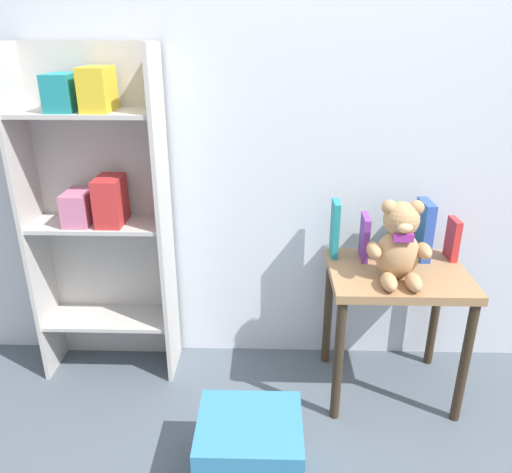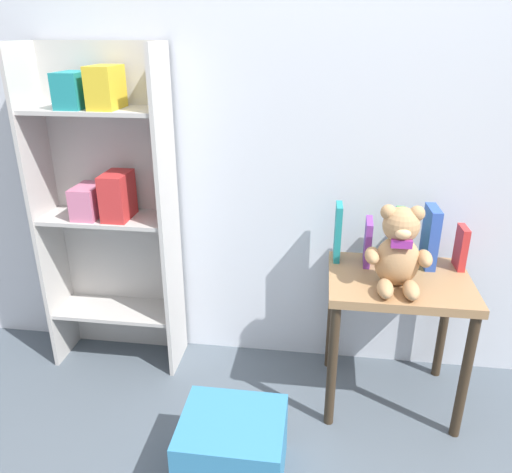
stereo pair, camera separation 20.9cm
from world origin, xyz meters
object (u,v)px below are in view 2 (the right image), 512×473
(book_standing_blue, at_px, (430,237))
(storage_bin, at_px, (233,449))
(book_standing_red, at_px, (461,248))
(book_standing_teal, at_px, (338,232))
(book_standing_green, at_px, (399,238))
(display_table, at_px, (397,300))
(book_standing_purple, at_px, (368,242))
(bookshelf_side, at_px, (108,198))
(teddy_bear, at_px, (399,251))

(book_standing_blue, xyz_separation_m, storage_bin, (-0.73, -0.66, -0.60))
(book_standing_red, bearing_deg, book_standing_teal, 176.30)
(book_standing_green, bearing_deg, display_table, -87.38)
(book_standing_green, height_order, storage_bin, book_standing_green)
(book_standing_purple, bearing_deg, bookshelf_side, -179.50)
(book_standing_purple, bearing_deg, book_standing_red, 3.56)
(teddy_bear, bearing_deg, book_standing_purple, 116.18)
(book_standing_red, xyz_separation_m, storage_bin, (-0.86, -0.65, -0.56))
(book_standing_green, bearing_deg, book_standing_purple, -174.99)
(book_standing_teal, bearing_deg, bookshelf_side, 177.83)
(bookshelf_side, height_order, teddy_bear, bookshelf_side)
(teddy_bear, height_order, book_standing_red, teddy_bear)
(teddy_bear, xyz_separation_m, book_standing_teal, (-0.22, 0.22, -0.02))
(bookshelf_side, xyz_separation_m, book_standing_red, (1.54, -0.04, -0.13))
(book_standing_purple, relative_size, book_standing_blue, 0.76)
(book_standing_red, bearing_deg, book_standing_green, 178.41)
(bookshelf_side, height_order, book_standing_red, bookshelf_side)
(book_standing_blue, bearing_deg, book_standing_red, -6.15)
(display_table, xyz_separation_m, book_standing_red, (0.25, 0.13, 0.19))
(book_standing_teal, bearing_deg, book_standing_green, -5.07)
(storage_bin, bearing_deg, book_standing_teal, 62.54)
(book_standing_green, xyz_separation_m, book_standing_red, (0.25, 0.00, -0.03))
(teddy_bear, xyz_separation_m, book_standing_red, (0.28, 0.20, -0.06))
(bookshelf_side, xyz_separation_m, display_table, (1.28, -0.17, -0.33))
(book_standing_teal, xyz_separation_m, storage_bin, (-0.35, -0.67, -0.59))
(bookshelf_side, bearing_deg, book_standing_blue, -1.18)
(storage_bin, bearing_deg, book_standing_green, 47.25)
(book_standing_green, bearing_deg, storage_bin, -130.13)
(display_table, bearing_deg, book_standing_teal, 149.71)
(book_standing_blue, bearing_deg, bookshelf_side, 176.55)
(display_table, bearing_deg, teddy_bear, -112.32)
(teddy_bear, bearing_deg, book_standing_teal, 135.42)
(teddy_bear, height_order, book_standing_teal, teddy_bear)
(bookshelf_side, distance_m, book_standing_purple, 1.16)
(display_table, distance_m, teddy_bear, 0.26)
(book_standing_red, bearing_deg, display_table, -154.45)
(book_standing_red, bearing_deg, storage_bin, -144.47)
(book_standing_blue, xyz_separation_m, book_standing_red, (0.13, -0.01, -0.04))
(storage_bin, bearing_deg, book_standing_red, 37.28)
(book_standing_blue, bearing_deg, book_standing_purple, -178.97)
(book_standing_red, relative_size, storage_bin, 0.49)
(display_table, relative_size, book_standing_teal, 2.39)
(display_table, distance_m, book_standing_purple, 0.27)
(book_standing_teal, relative_size, storage_bin, 0.68)
(display_table, bearing_deg, book_standing_green, 90.00)
(book_standing_purple, height_order, book_standing_blue, book_standing_blue)
(bookshelf_side, xyz_separation_m, book_standing_purple, (1.16, -0.04, -0.13))
(book_standing_green, distance_m, storage_bin, 1.06)
(teddy_bear, distance_m, book_standing_red, 0.35)
(book_standing_teal, bearing_deg, teddy_bear, -45.62)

